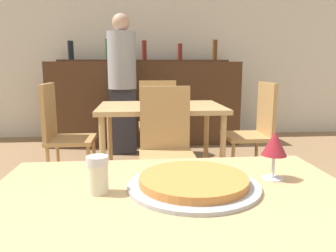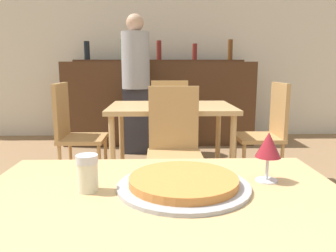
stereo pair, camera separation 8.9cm
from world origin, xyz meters
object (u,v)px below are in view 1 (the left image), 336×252
Objects in this scene: chair_far_side_front at (166,142)px; cheese_shaker at (98,174)px; pizza_tray at (194,182)px; chair_far_side_back at (157,118)px; person_standing at (122,80)px; wine_glass at (275,145)px; chair_far_side_left at (61,130)px; chair_far_side_right at (256,126)px.

cheese_shaker is (-0.32, -1.45, 0.25)m from chair_far_side_front.
chair_far_side_back is at bearing 89.10° from pizza_tray.
chair_far_side_front is 1.76m from person_standing.
chair_far_side_back is 5.87× the size of wine_glass.
chair_far_side_front is 2.33× the size of pizza_tray.
chair_far_side_left is at bearing -114.25° from person_standing.
chair_far_side_back is 8.51× the size of cheese_shaker.
chair_far_side_back is at bearing 82.88° from cheese_shaker.
pizza_tray is 0.28m from cheese_shaker.
chair_far_side_back is 2.56m from pizza_tray.
chair_far_side_back is 1.00× the size of chair_far_side_left.
chair_far_side_right reaches higher than pizza_tray.
chair_far_side_front is at bearing 90.00° from chair_far_side_back.
chair_far_side_right reaches higher than cheese_shaker.
chair_far_side_left is at bearing 105.77° from cheese_shaker.
chair_far_side_right reaches higher than wine_glass.
cheese_shaker is at bearing 82.88° from chair_far_side_back.
chair_far_side_back is at bearing -122.10° from chair_far_side_right.
chair_far_side_front is 1.51m from cheese_shaker.
wine_glass is at bearing 11.42° from pizza_tray.
pizza_tray is (-0.04, -2.55, 0.21)m from chair_far_side_back.
chair_far_side_left is 1.28m from person_standing.
chair_far_side_left is 8.51× the size of cheese_shaker.
chair_far_side_front and chair_far_side_right have the same top height.
chair_far_side_right is at bearing 147.90° from chair_far_side_back.
pizza_tray is at bearing -83.56° from person_standing.
chair_far_side_front is 1.05m from chair_far_side_left.
person_standing reaches higher than chair_far_side_back.
chair_far_side_front is 1.44m from wine_glass.
chair_far_side_front is 1.00× the size of chair_far_side_back.
wine_glass is (0.23, -2.50, 0.31)m from chair_far_side_back.
person_standing is (-0.35, 3.10, 0.18)m from pizza_tray.
chair_far_side_left is 2.26m from wine_glass.
chair_far_side_right is at bearing -40.90° from person_standing.
person_standing is at bearing -24.25° from chair_far_side_left.
person_standing reaches higher than pizza_tray.
chair_far_side_front is 5.87× the size of wine_glass.
chair_far_side_left is (-0.89, -0.56, 0.00)m from chair_far_side_back.
chair_far_side_right is 2.33× the size of pizza_tray.
pizza_tray is 3.65× the size of cheese_shaker.
pizza_tray is 0.24× the size of person_standing.
wine_glass is at bearing -150.04° from chair_far_side_left.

